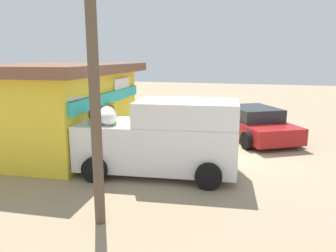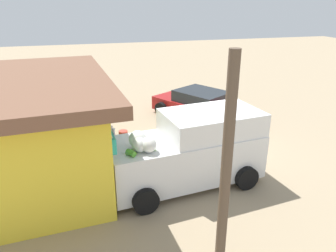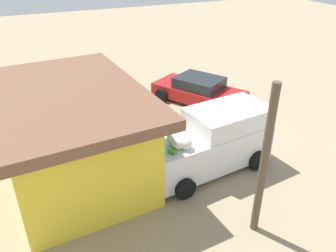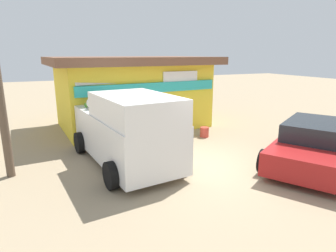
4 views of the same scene
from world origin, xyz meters
name	(u,v)px [view 2 (image 2 of 4)]	position (x,y,z in m)	size (l,w,h in m)	color
ground_plane	(202,147)	(0.00, 0.00, 0.00)	(60.00, 60.00, 0.00)	#9E896B
storefront_bar	(29,128)	(-0.53, 5.44, 1.51)	(6.85, 4.95, 2.92)	yellow
delivery_van	(189,149)	(-2.03, 1.21, 1.01)	(2.48, 4.96, 2.83)	white
parked_sedan	(201,106)	(2.82, -1.03, 0.59)	(4.66, 3.76, 1.23)	maroon
vendor_standing	(108,141)	(-0.78, 3.32, 0.97)	(0.48, 0.48, 1.69)	#726047
customer_bending	(102,169)	(-2.23, 3.62, 0.87)	(0.74, 0.81, 1.38)	#726047
unloaded_banana_pile	(88,197)	(-2.37, 4.02, 0.18)	(0.83, 0.84, 0.39)	silver
paint_bucket	(123,135)	(1.36, 2.59, 0.19)	(0.33, 0.33, 0.37)	#BF3F33
utility_pole	(226,167)	(-5.00, 1.55, 2.09)	(0.20, 0.20, 4.17)	brown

